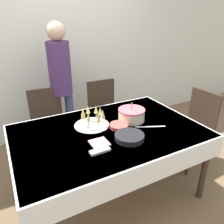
# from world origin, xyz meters

# --- Properties ---
(ground_plane) EXTENTS (12.00, 12.00, 0.00)m
(ground_plane) POSITION_xyz_m (0.00, 0.00, 0.00)
(ground_plane) COLOR brown
(wall_back) EXTENTS (8.00, 0.05, 2.70)m
(wall_back) POSITION_xyz_m (0.00, 1.58, 1.35)
(wall_back) COLOR silver
(wall_back) RESTS_ON ground_plane
(dining_table) EXTENTS (1.77, 1.17, 0.76)m
(dining_table) POSITION_xyz_m (0.00, 0.00, 0.66)
(dining_table) COLOR white
(dining_table) RESTS_ON ground_plane
(dining_chair_far_left) EXTENTS (0.44, 0.44, 0.94)m
(dining_chair_far_left) POSITION_xyz_m (-0.39, 0.90, 0.51)
(dining_chair_far_left) COLOR #38281E
(dining_chair_far_left) RESTS_ON ground_plane
(dining_chair_far_right) EXTENTS (0.43, 0.43, 0.94)m
(dining_chair_far_right) POSITION_xyz_m (0.39, 0.90, 0.51)
(dining_chair_far_right) COLOR #38281E
(dining_chair_far_right) RESTS_ON ground_plane
(dining_chair_right_end) EXTENTS (0.44, 0.44, 0.94)m
(dining_chair_right_end) POSITION_xyz_m (1.20, 0.00, 0.51)
(dining_chair_right_end) COLOR #38281E
(dining_chair_right_end) RESTS_ON ground_plane
(birthday_cake) EXTENTS (0.28, 0.28, 0.20)m
(birthday_cake) POSITION_xyz_m (0.31, 0.08, 0.82)
(birthday_cake) COLOR beige
(birthday_cake) RESTS_ON dining_table
(champagne_tray) EXTENTS (0.35, 0.35, 0.18)m
(champagne_tray) POSITION_xyz_m (-0.10, 0.17, 0.85)
(champagne_tray) COLOR silver
(champagne_tray) RESTS_ON dining_table
(plate_stack_main) EXTENTS (0.26, 0.26, 0.05)m
(plate_stack_main) POSITION_xyz_m (0.09, -0.23, 0.78)
(plate_stack_main) COLOR black
(plate_stack_main) RESTS_ON dining_table
(plate_stack_dessert) EXTENTS (0.19, 0.19, 0.03)m
(plate_stack_dessert) POSITION_xyz_m (0.12, 0.01, 0.78)
(plate_stack_dessert) COLOR #CC4C47
(plate_stack_dessert) RESTS_ON dining_table
(cake_knife) EXTENTS (0.28, 0.14, 0.00)m
(cake_knife) POSITION_xyz_m (0.39, -0.13, 0.76)
(cake_knife) COLOR silver
(cake_knife) RESTS_ON dining_table
(fork_pile) EXTENTS (0.17, 0.06, 0.02)m
(fork_pile) POSITION_xyz_m (-0.22, -0.28, 0.77)
(fork_pile) COLOR silver
(fork_pile) RESTS_ON dining_table
(napkin_pile) EXTENTS (0.15, 0.15, 0.01)m
(napkin_pile) POSITION_xyz_m (-0.18, -0.17, 0.77)
(napkin_pile) COLOR pink
(napkin_pile) RESTS_ON dining_table
(person_standing) EXTENTS (0.28, 0.28, 1.70)m
(person_standing) POSITION_xyz_m (-0.14, 1.06, 1.03)
(person_standing) COLOR #3F4C72
(person_standing) RESTS_ON ground_plane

